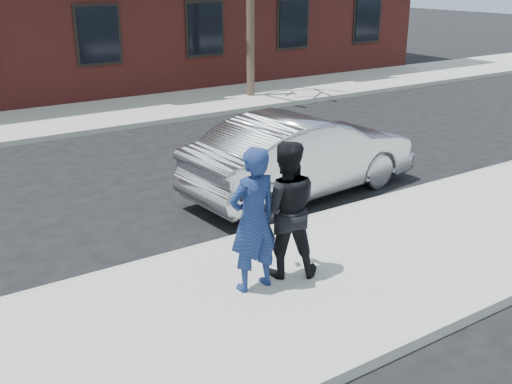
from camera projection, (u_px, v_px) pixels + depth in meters
ground at (393, 251)px, 9.27m from camera, size 100.00×100.00×0.00m
near_sidewalk at (405, 253)px, 9.05m from camera, size 50.00×3.50×0.15m
near_curb at (328, 215)px, 10.46m from camera, size 50.00×0.10×0.15m
far_sidewalk at (121, 112)px, 18.05m from camera, size 50.00×3.50×0.15m
far_curb at (145, 124)px, 16.64m from camera, size 50.00×0.10×0.15m
silver_sedan at (302, 155)px, 11.42m from camera, size 4.90×2.10×1.57m
man_hoodie at (253, 220)px, 7.58m from camera, size 0.72×0.52×1.93m
man_peacoat at (285, 209)px, 7.97m from camera, size 1.15×1.07×1.89m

